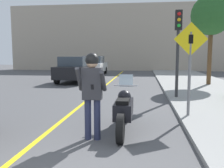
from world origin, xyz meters
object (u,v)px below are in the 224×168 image
object	(u,v)px
person_biker	(92,86)
parked_car_black	(75,69)
street_tree	(212,15)
parked_car_white	(94,65)
motorcycle	(124,110)
traffic_light	(178,37)
crossing_sign	(190,60)

from	to	relation	value
person_biker	parked_car_black	size ratio (longest dim) A/B	0.44
street_tree	parked_car_white	xyz separation A→B (m)	(-8.14, 7.32, -3.12)
motorcycle	parked_car_black	world-z (taller)	parked_car_black
traffic_light	parked_car_black	distance (m)	8.37
person_biker	traffic_light	bearing A→B (deg)	64.85
motorcycle	parked_car_white	world-z (taller)	parked_car_white
crossing_sign	parked_car_white	size ratio (longest dim) A/B	0.61
street_tree	parked_car_white	world-z (taller)	street_tree
crossing_sign	street_tree	distance (m)	8.46
motorcycle	crossing_sign	xyz separation A→B (m)	(1.71, 1.30, 1.15)
crossing_sign	person_biker	bearing A→B (deg)	-139.22
parked_car_black	parked_car_white	world-z (taller)	same
motorcycle	street_tree	world-z (taller)	street_tree
traffic_light	parked_car_white	size ratio (longest dim) A/B	0.81
person_biker	parked_car_white	distance (m)	17.40
person_biker	parked_car_black	world-z (taller)	person_biker
parked_car_black	parked_car_white	size ratio (longest dim) A/B	1.00
crossing_sign	parked_car_white	world-z (taller)	crossing_sign
person_biker	traffic_light	size ratio (longest dim) A/B	0.54
street_tree	traffic_light	bearing A→B (deg)	-117.17
street_tree	motorcycle	bearing A→B (deg)	-114.74
person_biker	crossing_sign	distance (m)	3.10
street_tree	parked_car_white	size ratio (longest dim) A/B	1.20
motorcycle	street_tree	xyz separation A→B (m)	(4.17, 9.06, 3.48)
crossing_sign	street_tree	bearing A→B (deg)	72.36
person_biker	traffic_light	distance (m)	5.78
person_biker	parked_car_white	xyz separation A→B (m)	(-3.36, 17.07, -0.28)
parked_car_black	person_biker	bearing A→B (deg)	-72.76
crossing_sign	parked_car_white	bearing A→B (deg)	110.63
person_biker	parked_car_white	size ratio (longest dim) A/B	0.44
traffic_light	street_tree	size ratio (longest dim) A/B	0.68
motorcycle	crossing_sign	bearing A→B (deg)	37.37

